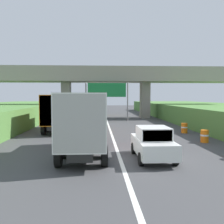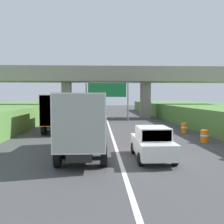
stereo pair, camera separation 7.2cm
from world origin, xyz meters
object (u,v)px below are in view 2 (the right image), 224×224
at_px(truck_orange, 60,111).
at_px(car_white, 152,143).
at_px(truck_red, 84,121).
at_px(overhead_highway_sign, 107,92).
at_px(construction_barrel_3, 205,136).
at_px(construction_barrel_4, 184,128).
at_px(truck_yellow, 96,105).

distance_m(truck_orange, car_white, 12.99).
height_order(truck_red, car_white, truck_red).
distance_m(overhead_highway_sign, construction_barrel_3, 18.38).
distance_m(overhead_highway_sign, construction_barrel_4, 14.22).
distance_m(truck_red, construction_barrel_4, 12.05).
height_order(truck_yellow, construction_barrel_3, truck_yellow).
bearing_deg(overhead_highway_sign, construction_barrel_4, -61.33).
height_order(truck_yellow, construction_barrel_4, truck_yellow).
relative_size(overhead_highway_sign, truck_orange, 0.81).
height_order(construction_barrel_3, construction_barrel_4, same).
bearing_deg(overhead_highway_sign, construction_barrel_3, -69.02).
relative_size(overhead_highway_sign, construction_barrel_4, 6.53).
relative_size(overhead_highway_sign, truck_yellow, 0.81).
xyz_separation_m(truck_orange, truck_red, (2.88, -10.16, 0.00)).
relative_size(truck_orange, truck_red, 1.00).
height_order(overhead_highway_sign, construction_barrel_4, overhead_highway_sign).
relative_size(truck_yellow, construction_barrel_4, 8.11).
bearing_deg(truck_yellow, truck_orange, -99.84).
height_order(overhead_highway_sign, truck_red, overhead_highway_sign).
distance_m(car_white, construction_barrel_3, 6.68).
bearing_deg(construction_barrel_3, construction_barrel_4, 88.11).
bearing_deg(overhead_highway_sign, truck_red, -95.35).
xyz_separation_m(overhead_highway_sign, truck_red, (-1.92, -20.49, -1.95)).
xyz_separation_m(overhead_highway_sign, construction_barrel_4, (6.62, -12.11, -3.43)).
bearing_deg(truck_yellow, construction_barrel_4, -67.53).
bearing_deg(truck_yellow, car_white, -83.52).
height_order(truck_orange, truck_yellow, same).
bearing_deg(construction_barrel_3, overhead_highway_sign, 110.98).
xyz_separation_m(truck_yellow, car_white, (3.34, -29.40, -1.08)).
bearing_deg(truck_orange, overhead_highway_sign, 65.10).
xyz_separation_m(truck_red, truck_yellow, (0.28, 28.36, 0.00)).
distance_m(truck_yellow, car_white, 29.61).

